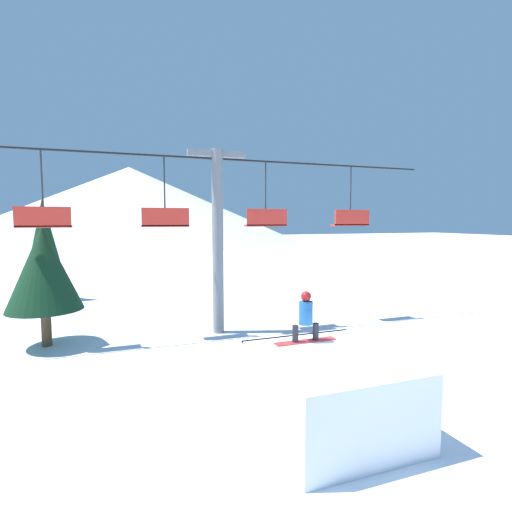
{
  "coord_description": "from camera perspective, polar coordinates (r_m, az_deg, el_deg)",
  "views": [
    {
      "loc": [
        -4.93,
        -6.66,
        4.67
      ],
      "look_at": [
        -0.41,
        5.49,
        3.51
      ],
      "focal_mm": 28.0,
      "sensor_mm": 36.0,
      "label": 1
    }
  ],
  "objects": [
    {
      "name": "ground_plane",
      "position": [
        9.51,
        15.38,
        -24.47
      ],
      "size": [
        220.0,
        220.0,
        0.0
      ],
      "primitive_type": "plane",
      "color": "white"
    },
    {
      "name": "chairlift",
      "position": [
        16.37,
        -5.47,
        4.1
      ],
      "size": [
        19.83,
        0.46,
        7.53
      ],
      "color": "slate",
      "rests_on": "ground_plane"
    },
    {
      "name": "snowboarder",
      "position": [
        9.88,
        7.12,
        -8.64
      ],
      "size": [
        1.59,
        0.33,
        1.26
      ],
      "color": "#B22D2D",
      "rests_on": "snow_ramp"
    },
    {
      "name": "pine_tree_near",
      "position": [
        16.58,
        -28.08,
        -1.62
      ],
      "size": [
        2.68,
        2.68,
        4.47
      ],
      "color": "#4C3823",
      "rests_on": "ground_plane"
    },
    {
      "name": "snow_ramp",
      "position": [
        9.51,
        10.49,
        -18.62
      ],
      "size": [
        3.0,
        3.4,
        1.71
      ],
      "color": "white",
      "rests_on": "ground_plane"
    },
    {
      "name": "pine_tree_far",
      "position": [
        26.06,
        -28.05,
        2.14
      ],
      "size": [
        2.09,
        2.09,
        5.97
      ],
      "color": "#4C3823",
      "rests_on": "ground_plane"
    },
    {
      "name": "mountain_ridge",
      "position": [
        94.81,
        -17.58,
        7.07
      ],
      "size": [
        75.2,
        75.2,
        16.48
      ],
      "color": "silver",
      "rests_on": "ground_plane"
    }
  ]
}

